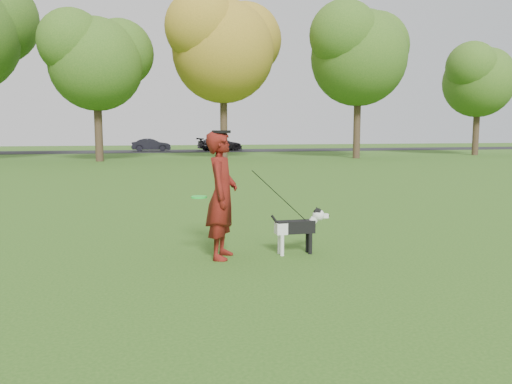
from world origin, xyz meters
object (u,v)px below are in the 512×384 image
object	(u,v)px
dog	(300,226)
car_right	(220,144)
man	(222,195)
car_mid	(151,145)

from	to	relation	value
dog	car_right	xyz separation A→B (m)	(5.62, 39.68, 0.21)
man	car_right	distance (m)	40.22
dog	car_mid	xyz separation A→B (m)	(-0.77, 39.68, 0.16)
dog	car_right	size ratio (longest dim) A/B	0.22
dog	car_mid	bearing A→B (deg)	91.12
man	dog	xyz separation A→B (m)	(1.20, -0.04, -0.50)
car_mid	car_right	world-z (taller)	car_right
car_mid	man	bearing A→B (deg)	-177.98
car_mid	car_right	bearing A→B (deg)	-87.37
man	dog	bearing A→B (deg)	-70.66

